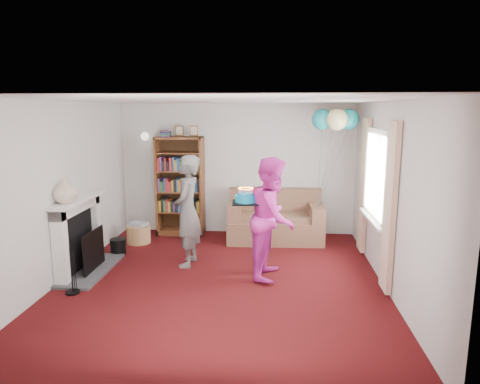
# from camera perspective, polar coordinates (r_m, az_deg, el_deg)

# --- Properties ---
(ground) EXTENTS (5.00, 5.00, 0.00)m
(ground) POSITION_cam_1_polar(r_m,az_deg,el_deg) (6.18, -2.50, -11.74)
(ground) COLOR black
(ground) RESTS_ON ground
(wall_back) EXTENTS (4.50, 0.02, 2.50)m
(wall_back) POSITION_cam_1_polar(r_m,az_deg,el_deg) (8.28, -0.39, 3.07)
(wall_back) COLOR silver
(wall_back) RESTS_ON ground
(wall_left) EXTENTS (0.02, 5.00, 2.50)m
(wall_left) POSITION_cam_1_polar(r_m,az_deg,el_deg) (6.50, -22.77, 0.04)
(wall_left) COLOR silver
(wall_left) RESTS_ON ground
(wall_right) EXTENTS (0.02, 5.00, 2.50)m
(wall_right) POSITION_cam_1_polar(r_m,az_deg,el_deg) (5.97, 19.46, -0.63)
(wall_right) COLOR silver
(wall_right) RESTS_ON ground
(ceiling) EXTENTS (4.50, 5.00, 0.01)m
(ceiling) POSITION_cam_1_polar(r_m,az_deg,el_deg) (5.71, -2.71, 12.16)
(ceiling) COLOR white
(ceiling) RESTS_ON wall_back
(fireplace) EXTENTS (0.55, 1.80, 1.12)m
(fireplace) POSITION_cam_1_polar(r_m,az_deg,el_deg) (6.76, -20.26, -5.83)
(fireplace) COLOR #3F3F42
(fireplace) RESTS_ON ground
(window_bay) EXTENTS (0.14, 2.02, 2.20)m
(window_bay) POSITION_cam_1_polar(r_m,az_deg,el_deg) (6.54, 17.66, 0.02)
(window_bay) COLOR white
(window_bay) RESTS_ON ground
(wall_sconce) EXTENTS (0.16, 0.23, 0.16)m
(wall_sconce) POSITION_cam_1_polar(r_m,az_deg,el_deg) (8.41, -12.54, 7.25)
(wall_sconce) COLOR gold
(wall_sconce) RESTS_ON ground
(bookcase) EXTENTS (0.89, 0.42, 2.09)m
(bookcase) POSITION_cam_1_polar(r_m,az_deg,el_deg) (8.29, -7.93, 0.69)
(bookcase) COLOR #472B14
(bookcase) RESTS_ON ground
(sofa) EXTENTS (1.73, 0.91, 0.91)m
(sofa) POSITION_cam_1_polar(r_m,az_deg,el_deg) (8.00, 4.68, -3.89)
(sofa) COLOR brown
(sofa) RESTS_ON ground
(wicker_basket) EXTENTS (0.43, 0.43, 0.38)m
(wicker_basket) POSITION_cam_1_polar(r_m,az_deg,el_deg) (8.01, -13.37, -5.40)
(wicker_basket) COLOR #A57B4D
(wicker_basket) RESTS_ON ground
(person_striped) EXTENTS (0.44, 0.64, 1.72)m
(person_striped) POSITION_cam_1_polar(r_m,az_deg,el_deg) (6.59, -7.02, -2.53)
(person_striped) COLOR black
(person_striped) RESTS_ON ground
(person_magenta) EXTENTS (0.79, 0.94, 1.74)m
(person_magenta) POSITION_cam_1_polar(r_m,az_deg,el_deg) (6.12, 4.39, -3.42)
(person_magenta) COLOR #D32AA0
(person_magenta) RESTS_ON ground
(birthday_cake) EXTENTS (0.38, 0.38, 0.22)m
(birthday_cake) POSITION_cam_1_polar(r_m,az_deg,el_deg) (6.04, 0.77, -0.88)
(birthday_cake) COLOR black
(birthday_cake) RESTS_ON ground
(balloons) EXTENTS (0.79, 0.79, 1.73)m
(balloons) POSITION_cam_1_polar(r_m,az_deg,el_deg) (7.48, 12.60, 9.43)
(balloons) COLOR #3F3F3F
(balloons) RESTS_ON ground
(mantel_vase) EXTENTS (0.34, 0.34, 0.35)m
(mantel_vase) POSITION_cam_1_polar(r_m,az_deg,el_deg) (6.30, -22.29, 0.19)
(mantel_vase) COLOR beige
(mantel_vase) RESTS_ON fireplace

